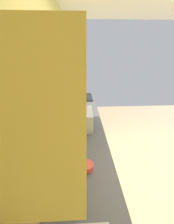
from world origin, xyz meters
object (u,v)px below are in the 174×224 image
object	(u,v)px
microwave	(80,119)
kettle	(83,107)
oven_range	(80,114)
bowl	(86,166)

from	to	relation	value
microwave	kettle	xyz separation A→B (m)	(0.63, -0.05, -0.06)
oven_range	microwave	distance (m)	1.58
bowl	kettle	bearing A→B (deg)	0.00
oven_range	kettle	size ratio (longest dim) A/B	6.42
oven_range	microwave	bearing A→B (deg)	179.96
oven_range	kettle	world-z (taller)	oven_range
oven_range	bowl	world-z (taller)	oven_range
microwave	kettle	size ratio (longest dim) A/B	2.57
microwave	kettle	world-z (taller)	microwave
kettle	bowl	bearing A→B (deg)	180.00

